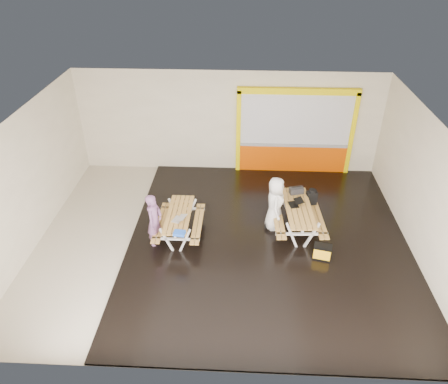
# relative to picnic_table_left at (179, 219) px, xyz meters

# --- Properties ---
(room) EXTENTS (10.02, 8.02, 3.52)m
(room) POSITION_rel_picnic_table_left_xyz_m (1.18, -0.16, 1.18)
(room) COLOR beige
(room) RESTS_ON ground
(deck) EXTENTS (7.50, 7.98, 0.05)m
(deck) POSITION_rel_picnic_table_left_xyz_m (2.43, -0.16, -0.54)
(deck) COLOR black
(deck) RESTS_ON room
(kiosk) EXTENTS (3.88, 0.16, 3.00)m
(kiosk) POSITION_rel_picnic_table_left_xyz_m (3.38, 3.77, 0.88)
(kiosk) COLOR #D74A00
(kiosk) RESTS_ON room
(picnic_table_left) EXTENTS (1.25, 1.83, 0.73)m
(picnic_table_left) POSITION_rel_picnic_table_left_xyz_m (0.00, 0.00, 0.00)
(picnic_table_left) COLOR tan
(picnic_table_left) RESTS_ON deck
(picnic_table_right) EXTENTS (1.46, 2.07, 0.80)m
(picnic_table_right) POSITION_rel_picnic_table_left_xyz_m (3.24, 0.39, 0.05)
(picnic_table_right) COLOR tan
(picnic_table_right) RESTS_ON deck
(person_left) EXTENTS (0.50, 0.64, 1.55)m
(person_left) POSITION_rel_picnic_table_left_xyz_m (-0.58, -0.39, 0.21)
(person_left) COLOR #7B4E7B
(person_left) RESTS_ON deck
(person_right) EXTENTS (0.52, 0.79, 1.59)m
(person_right) POSITION_rel_picnic_table_left_xyz_m (2.60, 0.47, 0.27)
(person_right) COLOR white
(person_right) RESTS_ON deck
(laptop_left) EXTENTS (0.42, 0.40, 0.15)m
(laptop_left) POSITION_rel_picnic_table_left_xyz_m (0.05, -0.28, 0.22)
(laptop_left) COLOR silver
(laptop_left) RESTS_ON picnic_table_left
(laptop_right) EXTENTS (0.44, 0.40, 0.16)m
(laptop_right) POSITION_rel_picnic_table_left_xyz_m (3.15, 0.50, 0.29)
(laptop_right) COLOR black
(laptop_right) RESTS_ON picnic_table_right
(blue_pouch) EXTENTS (0.31, 0.23, 0.08)m
(blue_pouch) POSITION_rel_picnic_table_left_xyz_m (0.14, -0.88, 0.21)
(blue_pouch) COLOR blue
(blue_pouch) RESTS_ON picnic_table_left
(toolbox) EXTENTS (0.43, 0.30, 0.23)m
(toolbox) POSITION_rel_picnic_table_left_xyz_m (3.24, 1.10, 0.33)
(toolbox) COLOR black
(toolbox) RESTS_ON picnic_table_right
(backpack) EXTENTS (0.33, 0.25, 0.50)m
(backpack) POSITION_rel_picnic_table_left_xyz_m (3.67, 1.02, 0.16)
(backpack) COLOR black
(backpack) RESTS_ON picnic_table_right
(dark_case) EXTENTS (0.41, 0.35, 0.13)m
(dark_case) POSITION_rel_picnic_table_left_xyz_m (2.55, 0.46, -0.45)
(dark_case) COLOR black
(dark_case) RESTS_ON deck
(fluke_bag) EXTENTS (0.50, 0.39, 0.39)m
(fluke_bag) POSITION_rel_picnic_table_left_xyz_m (3.77, -0.79, -0.33)
(fluke_bag) COLOR black
(fluke_bag) RESTS_ON deck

